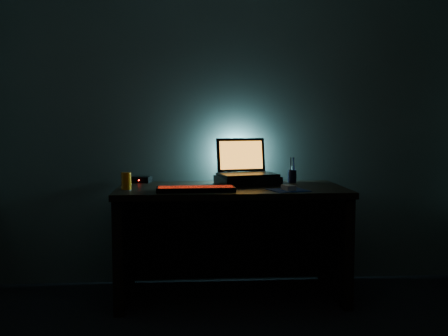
# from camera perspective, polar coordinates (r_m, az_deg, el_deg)

# --- Properties ---
(room) EXTENTS (3.50, 4.00, 2.50)m
(room) POSITION_cam_1_polar(r_m,az_deg,el_deg) (1.69, 5.49, 7.98)
(room) COLOR black
(room) RESTS_ON ground
(desk) EXTENTS (1.50, 0.70, 0.75)m
(desk) POSITION_cam_1_polar(r_m,az_deg,el_deg) (3.41, 0.74, -6.37)
(desk) COLOR black
(desk) RESTS_ON ground
(riser) EXTENTS (0.46, 0.39, 0.06)m
(riser) POSITION_cam_1_polar(r_m,az_deg,el_deg) (3.45, 2.69, -1.40)
(riser) COLOR black
(riser) RESTS_ON desk
(laptop) EXTENTS (0.43, 0.37, 0.26)m
(laptop) POSITION_cam_1_polar(r_m,az_deg,el_deg) (3.49, 2.40, 0.15)
(laptop) COLOR black
(laptop) RESTS_ON riser
(keyboard) EXTENTS (0.49, 0.17, 0.03)m
(keyboard) POSITION_cam_1_polar(r_m,az_deg,el_deg) (3.10, -3.25, -2.41)
(keyboard) COLOR black
(keyboard) RESTS_ON desk
(mousepad) EXTENTS (0.27, 0.25, 0.00)m
(mousepad) POSITION_cam_1_polar(r_m,az_deg,el_deg) (3.16, 7.37, -2.53)
(mousepad) COLOR navy
(mousepad) RESTS_ON desk
(mouse) EXTENTS (0.08, 0.11, 0.03)m
(mouse) POSITION_cam_1_polar(r_m,az_deg,el_deg) (3.16, 7.37, -2.23)
(mouse) COLOR #9F9FA5
(mouse) RESTS_ON mousepad
(pen_cup) EXTENTS (0.08, 0.08, 0.09)m
(pen_cup) POSITION_cam_1_polar(r_m,az_deg,el_deg) (3.61, 7.79, -0.94)
(pen_cup) COLOR black
(pen_cup) RESTS_ON desk
(juice_glass) EXTENTS (0.08, 0.08, 0.11)m
(juice_glass) POSITION_cam_1_polar(r_m,az_deg,el_deg) (3.25, -11.11, -1.46)
(juice_glass) COLOR orange
(juice_glass) RESTS_ON desk
(router) EXTENTS (0.15, 0.13, 0.04)m
(router) POSITION_cam_1_polar(r_m,az_deg,el_deg) (3.62, -9.44, -1.30)
(router) COLOR black
(router) RESTS_ON desk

